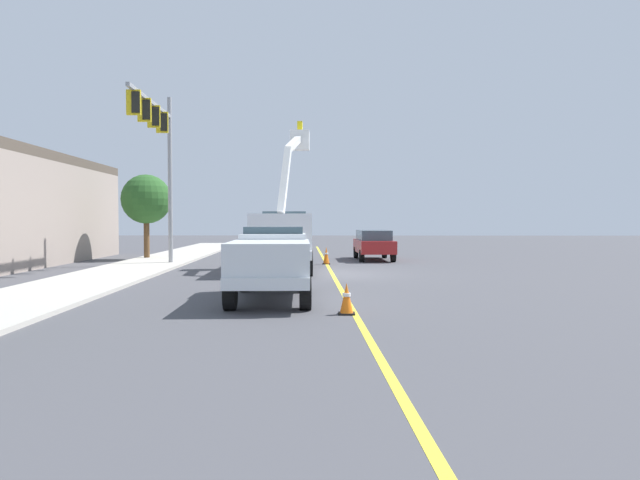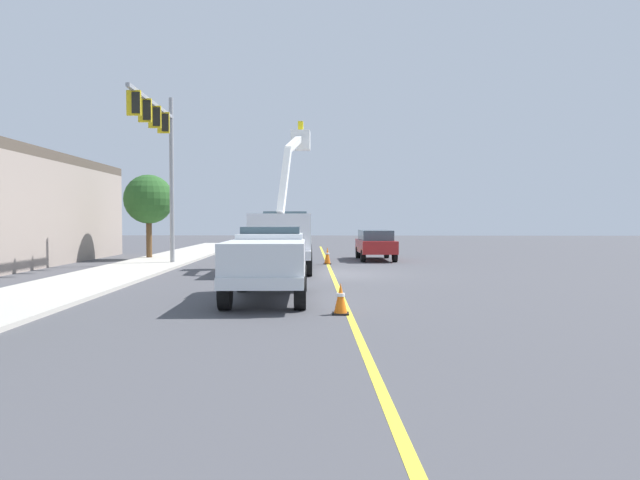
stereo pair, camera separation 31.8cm
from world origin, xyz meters
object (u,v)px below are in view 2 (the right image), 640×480
Objects in this scene: traffic_cone_leading at (341,299)px; traffic_signal_mast at (160,140)px; service_pickup_truck at (268,260)px; passing_minivan at (375,243)px; traffic_cone_mid_front at (327,256)px; utility_bucket_truck at (284,234)px.

traffic_signal_mast is (12.86, 8.34, 5.61)m from traffic_cone_leading.
service_pickup_truck is 16.83m from passing_minivan.
traffic_cone_leading is at bearing -140.12° from service_pickup_truck.
service_pickup_truck is 3.28m from traffic_cone_leading.
traffic_cone_leading is (-2.45, -2.05, -0.74)m from service_pickup_truck.
service_pickup_truck is 13.22m from traffic_cone_mid_front.
service_pickup_truck is at bearing 173.50° from traffic_cone_mid_front.
traffic_cone_mid_front is 0.11× the size of traffic_signal_mast.
utility_bucket_truck reaches higher than passing_minivan.
utility_bucket_truck is at bearing 11.53° from traffic_cone_leading.
service_pickup_truck is 0.67× the size of traffic_signal_mast.
traffic_signal_mast is (-5.89, 10.46, 5.02)m from passing_minivan.
passing_minivan is at bearing -6.46° from traffic_cone_leading.
traffic_signal_mast reaches higher than passing_minivan.
passing_minivan is (6.55, -4.62, -0.64)m from utility_bucket_truck.
utility_bucket_truck is at bearing 144.85° from passing_minivan.
traffic_cone_leading is 16.32m from traffic_signal_mast.
passing_minivan is 18.89m from traffic_cone_leading.
utility_bucket_truck is 10.86× the size of traffic_cone_leading.
utility_bucket_truck is 9.36× the size of traffic_cone_mid_front.
traffic_cone_mid_front is at bearing -70.85° from traffic_signal_mast.
passing_minivan reaches higher than traffic_cone_mid_front.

